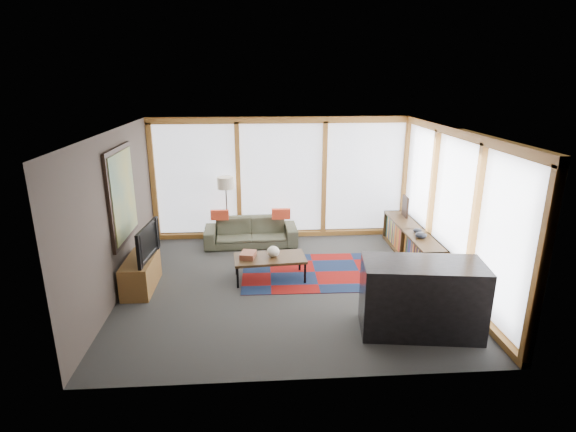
{
  "coord_description": "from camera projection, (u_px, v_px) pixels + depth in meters",
  "views": [
    {
      "loc": [
        -0.5,
        -6.92,
        3.4
      ],
      "look_at": [
        0.0,
        0.4,
        1.1
      ],
      "focal_mm": 28.0,
      "sensor_mm": 36.0,
      "label": 1
    }
  ],
  "objects": [
    {
      "name": "ground",
      "position": [
        290.0,
        285.0,
        7.63
      ],
      "size": [
        5.5,
        5.5,
        0.0
      ],
      "primitive_type": "plane",
      "color": "#2A2A28",
      "rests_on": "ground"
    },
    {
      "name": "room_envelope",
      "position": [
        316.0,
        188.0,
        7.74
      ],
      "size": [
        5.52,
        5.02,
        2.62
      ],
      "color": "#433A32",
      "rests_on": "ground"
    },
    {
      "name": "rug",
      "position": [
        315.0,
        272.0,
        8.11
      ],
      "size": [
        2.63,
        1.72,
        0.01
      ],
      "primitive_type": "cube",
      "rotation": [
        0.0,
        0.0,
        -0.02
      ],
      "color": "maroon",
      "rests_on": "ground"
    },
    {
      "name": "sofa",
      "position": [
        251.0,
        232.0,
        9.36
      ],
      "size": [
        1.93,
        0.81,
        0.56
      ],
      "primitive_type": "imported",
      "rotation": [
        0.0,
        0.0,
        0.04
      ],
      "color": "#3C3E2E",
      "rests_on": "ground"
    },
    {
      "name": "pillow_left",
      "position": [
        220.0,
        215.0,
        9.24
      ],
      "size": [
        0.37,
        0.12,
        0.2
      ],
      "primitive_type": "cube",
      "rotation": [
        0.0,
        0.0,
        -0.02
      ],
      "color": "red",
      "rests_on": "sofa"
    },
    {
      "name": "pillow_right",
      "position": [
        281.0,
        214.0,
        9.29
      ],
      "size": [
        0.39,
        0.12,
        0.21
      ],
      "primitive_type": "cube",
      "rotation": [
        0.0,
        0.0,
        -0.02
      ],
      "color": "red",
      "rests_on": "sofa"
    },
    {
      "name": "floor_lamp",
      "position": [
        227.0,
        210.0,
        9.46
      ],
      "size": [
        0.35,
        0.35,
        1.4
      ],
      "primitive_type": null,
      "color": "black",
      "rests_on": "ground"
    },
    {
      "name": "coffee_table",
      "position": [
        270.0,
        268.0,
        7.8
      ],
      "size": [
        1.27,
        0.71,
        0.41
      ],
      "primitive_type": null,
      "rotation": [
        0.0,
        0.0,
        0.08
      ],
      "color": "#2F1F12",
      "rests_on": "ground"
    },
    {
      "name": "book_stack",
      "position": [
        248.0,
        255.0,
        7.7
      ],
      "size": [
        0.3,
        0.34,
        0.1
      ],
      "primitive_type": "cube",
      "rotation": [
        0.0,
        0.0,
        -0.21
      ],
      "color": "brown",
      "rests_on": "coffee_table"
    },
    {
      "name": "vase",
      "position": [
        273.0,
        251.0,
        7.74
      ],
      "size": [
        0.24,
        0.24,
        0.19
      ],
      "primitive_type": "ellipsoid",
      "rotation": [
        0.0,
        0.0,
        0.12
      ],
      "color": "silver",
      "rests_on": "coffee_table"
    },
    {
      "name": "bookshelf",
      "position": [
        412.0,
        244.0,
        8.64
      ],
      "size": [
        0.44,
        2.44,
        0.61
      ],
      "primitive_type": null,
      "color": "#2F1F12",
      "rests_on": "ground"
    },
    {
      "name": "bowl_a",
      "position": [
        421.0,
        235.0,
        8.05
      ],
      "size": [
        0.21,
        0.21,
        0.11
      ],
      "primitive_type": "ellipsoid",
      "rotation": [
        0.0,
        0.0,
        -0.01
      ],
      "color": "black",
      "rests_on": "bookshelf"
    },
    {
      "name": "bowl_b",
      "position": [
        418.0,
        230.0,
        8.33
      ],
      "size": [
        0.19,
        0.19,
        0.08
      ],
      "primitive_type": "ellipsoid",
      "rotation": [
        0.0,
        0.0,
        0.23
      ],
      "color": "black",
      "rests_on": "bookshelf"
    },
    {
      "name": "shelf_picture",
      "position": [
        405.0,
        206.0,
        9.25
      ],
      "size": [
        0.05,
        0.33,
        0.43
      ],
      "primitive_type": "cube",
      "rotation": [
        0.0,
        0.0,
        -0.03
      ],
      "color": "black",
      "rests_on": "bookshelf"
    },
    {
      "name": "tv_console",
      "position": [
        141.0,
        274.0,
        7.43
      ],
      "size": [
        0.44,
        1.06,
        0.53
      ],
      "primitive_type": "cube",
      "color": "brown",
      "rests_on": "ground"
    },
    {
      "name": "television",
      "position": [
        142.0,
        242.0,
        7.29
      ],
      "size": [
        0.22,
        1.0,
        0.57
      ],
      "primitive_type": "imported",
      "rotation": [
        0.0,
        0.0,
        1.47
      ],
      "color": "black",
      "rests_on": "tv_console"
    },
    {
      "name": "bar_counter",
      "position": [
        421.0,
        298.0,
        6.11
      ],
      "size": [
        1.69,
        0.96,
        1.02
      ],
      "primitive_type": "cube",
      "rotation": [
        0.0,
        0.0,
        -0.13
      ],
      "color": "black",
      "rests_on": "ground"
    }
  ]
}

